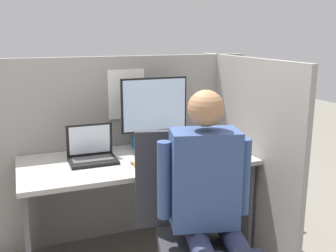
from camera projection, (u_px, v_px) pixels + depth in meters
name	position (u px, v px, depth m)	size (l,w,h in m)	color
cubicle_panel_back	(123.00, 147.00, 3.00)	(2.04, 0.05, 1.39)	gray
cubicle_panel_right	(244.00, 153.00, 2.88)	(0.04, 1.33, 1.39)	gray
desk	(137.00, 182.00, 2.70)	(1.54, 0.69, 0.72)	#9E9993
paper_box	(155.00, 144.00, 2.86)	(0.29, 0.22, 0.08)	#236BAD
monitor	(154.00, 107.00, 2.80)	(0.49, 0.17, 0.44)	black
laptop	(92.00, 154.00, 2.59)	(0.31, 0.22, 0.24)	black
mouse	(136.00, 161.00, 2.54)	(0.07, 0.05, 0.03)	gray
stapler	(229.00, 145.00, 2.90)	(0.04, 0.14, 0.04)	#A31919
carrot_toy	(138.00, 166.00, 2.44)	(0.04, 0.15, 0.04)	orange
office_chair	(191.00, 225.00, 2.14)	(0.56, 0.61, 1.03)	#2D2D33
person	(210.00, 198.00, 1.97)	(0.47, 0.45, 1.28)	#282D4C
coffee_mug	(192.00, 138.00, 2.99)	(0.07, 0.07, 0.10)	white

